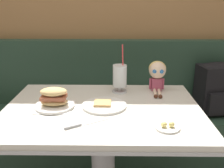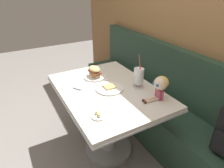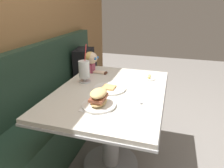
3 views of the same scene
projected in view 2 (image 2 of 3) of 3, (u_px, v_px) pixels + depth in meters
The scene contains 10 objects.
ground_plane at pixel (93, 156), 2.04m from camera, with size 8.00×8.00×0.00m, color gray.
wood_panel_wall at pixel (186, 26), 1.93m from camera, with size 4.40×0.08×2.40m, color olive.
booth_bench at pixel (157, 107), 2.24m from camera, with size 2.60×0.48×1.00m.
diner_table at pixel (108, 107), 1.86m from camera, with size 1.11×0.81×0.74m.
toast_plate at pixel (109, 88), 1.77m from camera, with size 0.25×0.25×0.03m.
milkshake_glass at pixel (139, 77), 1.76m from camera, with size 0.10×0.10×0.32m.
sandwich_plate at pixel (95, 73), 1.96m from camera, with size 0.22×0.22×0.12m.
butter_saucer at pixel (98, 115), 1.42m from camera, with size 0.12×0.12×0.04m.
butter_knife at pixel (80, 90), 1.75m from camera, with size 0.21×0.14×0.01m.
seated_doll at pixel (160, 85), 1.57m from camera, with size 0.12×0.22×0.20m.
Camera 2 is at (1.37, -0.54, 1.61)m, focal length 31.87 mm.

